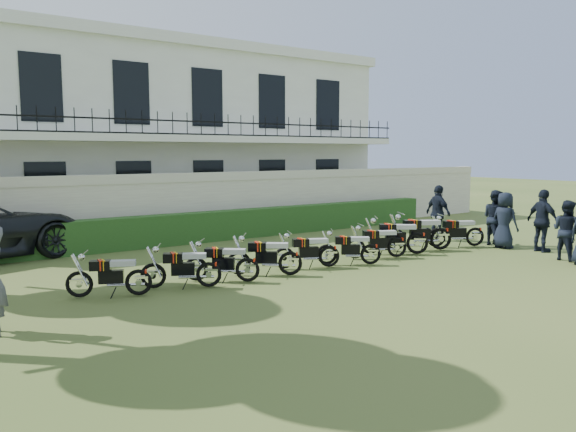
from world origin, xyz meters
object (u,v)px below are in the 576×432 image
at_px(motorcycle_5, 371,249).
at_px(motorcycle_6, 397,242).
at_px(motorcycle_9, 475,232).
at_px(officer_3, 505,220).
at_px(motorcycle_0, 139,276).
at_px(motorcycle_7, 418,238).
at_px(motorcycle_1, 209,268).
at_px(officer_1, 566,230).
at_px(motorcycle_4, 329,251).
at_px(officer_5, 438,213).
at_px(motorcycle_3, 290,257).
at_px(officer_4, 495,218).
at_px(motorcycle_8, 441,233).
at_px(motorcycle_2, 248,264).
at_px(officer_2, 543,221).

relative_size(motorcycle_5, motorcycle_6, 0.89).
height_order(motorcycle_9, officer_3, officer_3).
xyz_separation_m(motorcycle_5, motorcycle_9, (4.76, 0.21, 0.04)).
relative_size(motorcycle_0, motorcycle_7, 0.96).
xyz_separation_m(motorcycle_1, motorcycle_9, (9.47, -0.01, 0.03)).
bearing_deg(officer_1, motorcycle_7, 49.81).
distance_m(motorcycle_4, motorcycle_9, 5.88).
relative_size(motorcycle_0, officer_5, 0.84).
distance_m(motorcycle_3, officer_4, 8.09).
distance_m(motorcycle_3, motorcycle_7, 4.71).
xyz_separation_m(motorcycle_0, motorcycle_9, (11.00, -0.21, 0.04)).
height_order(motorcycle_8, motorcycle_9, motorcycle_8).
xyz_separation_m(motorcycle_0, motorcycle_2, (2.50, -0.27, 0.01)).
relative_size(motorcycle_3, officer_1, 0.90).
xyz_separation_m(motorcycle_3, motorcycle_8, (5.86, 0.24, 0.07)).
xyz_separation_m(motorcycle_3, officer_3, (7.84, -0.61, 0.42)).
height_order(motorcycle_7, motorcycle_9, motorcycle_7).
bearing_deg(motorcycle_5, officer_2, -70.39).
bearing_deg(motorcycle_9, officer_4, -73.49).
height_order(motorcycle_3, motorcycle_6, motorcycle_3).
xyz_separation_m(motorcycle_6, motorcycle_9, (3.43, -0.10, 0.03)).
height_order(motorcycle_0, motorcycle_4, motorcycle_4).
xyz_separation_m(motorcycle_1, motorcycle_2, (0.96, -0.07, -0.00)).
height_order(motorcycle_9, officer_5, officer_5).
bearing_deg(motorcycle_1, motorcycle_7, -59.59).
relative_size(motorcycle_0, officer_2, 0.84).
bearing_deg(motorcycle_2, motorcycle_1, 126.03).
distance_m(officer_2, officer_4, 1.58).
relative_size(officer_2, officer_4, 1.06).
height_order(motorcycle_5, officer_5, officer_5).
xyz_separation_m(motorcycle_2, officer_4, (9.30, -0.10, 0.45)).
xyz_separation_m(motorcycle_7, motorcycle_8, (1.15, 0.09, 0.03)).
relative_size(motorcycle_2, motorcycle_4, 0.87).
bearing_deg(officer_1, motorcycle_5, 68.55).
bearing_deg(motorcycle_8, officer_3, -84.96).
bearing_deg(officer_5, motorcycle_3, 111.65).
height_order(motorcycle_7, officer_4, officer_4).
bearing_deg(officer_1, motorcycle_8, 34.73).
xyz_separation_m(motorcycle_5, officer_1, (4.95, -2.63, 0.41)).
distance_m(officer_2, officer_3, 1.12).
bearing_deg(motorcycle_9, motorcycle_2, 118.31).
bearing_deg(motorcycle_2, motorcycle_7, -48.47).
bearing_deg(motorcycle_4, officer_4, -67.98).
distance_m(motorcycle_1, motorcycle_5, 4.72).
bearing_deg(motorcycle_3, motorcycle_6, -50.35).
height_order(motorcycle_4, motorcycle_6, motorcycle_6).
xyz_separation_m(motorcycle_6, officer_3, (3.98, -0.77, 0.43)).
relative_size(motorcycle_2, officer_3, 0.80).
relative_size(motorcycle_5, motorcycle_9, 0.85).
relative_size(motorcycle_1, motorcycle_3, 1.04).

